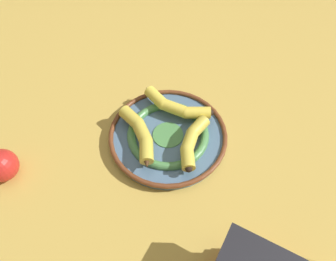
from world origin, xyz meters
The scene contains 6 objects.
ground_plane centered at (0.00, 0.00, 0.00)m, with size 2.80×2.80×0.00m, color gold.
decorative_bowl centered at (0.02, 0.03, 0.02)m, with size 0.30×0.30×0.03m.
banana_a centered at (0.01, 0.10, 0.05)m, with size 0.16×0.08×0.03m.
banana_b centered at (0.07, -0.02, 0.05)m, with size 0.12×0.17×0.03m.
banana_c centered at (-0.05, 0.00, 0.05)m, with size 0.08×0.20×0.03m.
apple centered at (0.32, -0.23, 0.04)m, with size 0.08×0.08×0.09m.
Camera 1 is at (0.40, 0.30, 0.70)m, focal length 35.00 mm.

